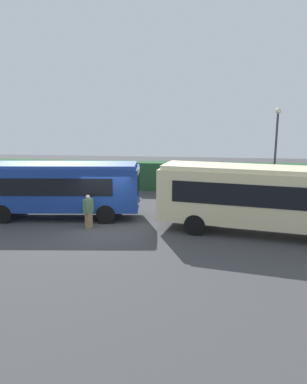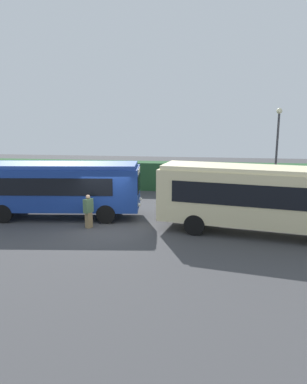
% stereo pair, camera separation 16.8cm
% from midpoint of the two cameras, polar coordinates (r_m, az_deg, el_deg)
% --- Properties ---
extents(ground_plane, '(64.00, 64.00, 0.00)m').
position_cam_midpoint_polar(ground_plane, '(18.68, -8.12, -5.65)').
color(ground_plane, '#424244').
extents(bus_blue, '(9.06, 3.47, 3.02)m').
position_cam_midpoint_polar(bus_blue, '(20.74, -14.74, 0.83)').
color(bus_blue, navy).
rests_on(bus_blue, ground_plane).
extents(bus_cream, '(10.20, 4.11, 3.24)m').
position_cam_midpoint_polar(bus_cream, '(17.89, 16.64, -0.65)').
color(bus_cream, beige).
rests_on(bus_cream, ground_plane).
extents(person_left, '(0.45, 0.56, 1.71)m').
position_cam_midpoint_polar(person_left, '(18.69, -10.32, -2.87)').
color(person_left, olive).
rests_on(person_left, ground_plane).
extents(person_center, '(0.48, 0.45, 1.70)m').
position_cam_midpoint_polar(person_center, '(20.87, 8.12, -1.21)').
color(person_center, '#4C6B47').
rests_on(person_center, ground_plane).
extents(person_right, '(0.36, 0.51, 1.84)m').
position_cam_midpoint_polar(person_right, '(21.71, 19.75, -1.10)').
color(person_right, silver).
rests_on(person_right, ground_plane).
extents(person_far, '(0.42, 0.48, 1.86)m').
position_cam_midpoint_polar(person_far, '(20.47, 21.94, -1.97)').
color(person_far, '#4C6B47').
rests_on(person_far, ground_plane).
extents(hedge_row, '(44.00, 1.48, 2.08)m').
position_cam_midpoint_polar(hedge_row, '(28.08, -2.75, 2.59)').
color(hedge_row, '#26512B').
rests_on(hedge_row, ground_plane).
extents(lamppost, '(0.36, 0.36, 6.01)m').
position_cam_midpoint_polar(lamppost, '(25.00, 18.28, 7.01)').
color(lamppost, '#38383D').
rests_on(lamppost, ground_plane).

